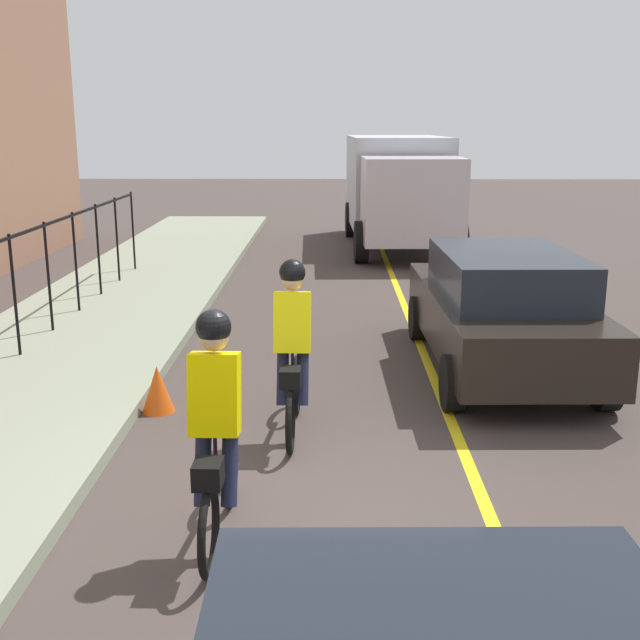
{
  "coord_description": "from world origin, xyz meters",
  "views": [
    {
      "loc": [
        -5.75,
        -0.29,
        3.12
      ],
      "look_at": [
        2.68,
        -0.18,
        1.0
      ],
      "focal_mm": 44.16,
      "sensor_mm": 36.0,
      "label": 1
    }
  ],
  "objects_px": {
    "cyclist_lead": "(293,350)",
    "patrol_sedan": "(502,309)",
    "cyclist_follow": "(216,431)",
    "box_truck_background": "(399,186)",
    "traffic_cone_near": "(158,389)"
  },
  "relations": [
    {
      "from": "cyclist_lead",
      "to": "patrol_sedan",
      "type": "bearing_deg",
      "value": -48.31
    },
    {
      "from": "cyclist_follow",
      "to": "patrol_sedan",
      "type": "relative_size",
      "value": 0.41
    },
    {
      "from": "box_truck_background",
      "to": "traffic_cone_near",
      "type": "bearing_deg",
      "value": -18.34
    },
    {
      "from": "traffic_cone_near",
      "to": "box_truck_background",
      "type": "bearing_deg",
      "value": -16.76
    },
    {
      "from": "patrol_sedan",
      "to": "box_truck_background",
      "type": "bearing_deg",
      "value": 1.08
    },
    {
      "from": "box_truck_background",
      "to": "patrol_sedan",
      "type": "bearing_deg",
      "value": 0.72
    },
    {
      "from": "cyclist_lead",
      "to": "traffic_cone_near",
      "type": "height_order",
      "value": "cyclist_lead"
    },
    {
      "from": "cyclist_lead",
      "to": "traffic_cone_near",
      "type": "relative_size",
      "value": 3.46
    },
    {
      "from": "cyclist_lead",
      "to": "patrol_sedan",
      "type": "relative_size",
      "value": 0.41
    },
    {
      "from": "cyclist_follow",
      "to": "traffic_cone_near",
      "type": "distance_m",
      "value": 3.06
    },
    {
      "from": "cyclist_follow",
      "to": "cyclist_lead",
      "type": "bearing_deg",
      "value": -11.38
    },
    {
      "from": "patrol_sedan",
      "to": "cyclist_follow",
      "type": "bearing_deg",
      "value": 143.9
    },
    {
      "from": "patrol_sedan",
      "to": "cyclist_lead",
      "type": "bearing_deg",
      "value": 129.52
    },
    {
      "from": "cyclist_lead",
      "to": "patrol_sedan",
      "type": "xyz_separation_m",
      "value": [
        2.2,
        -2.56,
        -0.09
      ]
    },
    {
      "from": "patrol_sedan",
      "to": "box_truck_background",
      "type": "xyz_separation_m",
      "value": [
        10.62,
        0.43,
        0.73
      ]
    }
  ]
}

